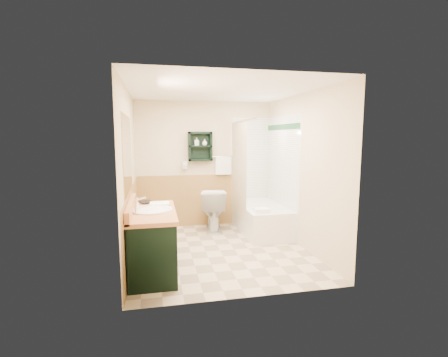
# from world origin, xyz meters

# --- Properties ---
(floor) EXTENTS (3.00, 3.00, 0.00)m
(floor) POSITION_xyz_m (0.00, 0.00, 0.00)
(floor) COLOR beige
(floor) RESTS_ON ground
(back_wall) EXTENTS (2.60, 0.04, 2.40)m
(back_wall) POSITION_xyz_m (0.00, 1.52, 1.20)
(back_wall) COLOR beige
(back_wall) RESTS_ON ground
(left_wall) EXTENTS (0.04, 3.00, 2.40)m
(left_wall) POSITION_xyz_m (-1.32, 0.00, 1.20)
(left_wall) COLOR beige
(left_wall) RESTS_ON ground
(right_wall) EXTENTS (0.04, 3.00, 2.40)m
(right_wall) POSITION_xyz_m (1.32, 0.00, 1.20)
(right_wall) COLOR beige
(right_wall) RESTS_ON ground
(ceiling) EXTENTS (2.60, 3.00, 0.04)m
(ceiling) POSITION_xyz_m (0.00, 0.00, 2.42)
(ceiling) COLOR white
(ceiling) RESTS_ON back_wall
(wainscot_left) EXTENTS (2.98, 2.98, 1.00)m
(wainscot_left) POSITION_xyz_m (-1.29, 0.00, 0.50)
(wainscot_left) COLOR tan
(wainscot_left) RESTS_ON left_wall
(wainscot_back) EXTENTS (2.58, 2.58, 1.00)m
(wainscot_back) POSITION_xyz_m (0.00, 1.49, 0.50)
(wainscot_back) COLOR tan
(wainscot_back) RESTS_ON back_wall
(mirror_frame) EXTENTS (1.30, 1.30, 1.00)m
(mirror_frame) POSITION_xyz_m (-1.27, -0.55, 1.50)
(mirror_frame) COLOR brown
(mirror_frame) RESTS_ON left_wall
(mirror_glass) EXTENTS (1.20, 1.20, 0.90)m
(mirror_glass) POSITION_xyz_m (-1.27, -0.55, 1.50)
(mirror_glass) COLOR white
(mirror_glass) RESTS_ON left_wall
(tile_right) EXTENTS (1.50, 1.50, 2.10)m
(tile_right) POSITION_xyz_m (1.28, 0.75, 1.05)
(tile_right) COLOR white
(tile_right) RESTS_ON right_wall
(tile_back) EXTENTS (0.95, 0.95, 2.10)m
(tile_back) POSITION_xyz_m (1.03, 1.48, 1.05)
(tile_back) COLOR white
(tile_back) RESTS_ON back_wall
(tile_accent) EXTENTS (1.50, 1.50, 0.10)m
(tile_accent) POSITION_xyz_m (1.27, 0.75, 1.90)
(tile_accent) COLOR #144925
(tile_accent) RESTS_ON right_wall
(wall_shelf) EXTENTS (0.45, 0.15, 0.55)m
(wall_shelf) POSITION_xyz_m (-0.10, 1.41, 1.55)
(wall_shelf) COLOR black
(wall_shelf) RESTS_ON back_wall
(hair_dryer) EXTENTS (0.10, 0.24, 0.18)m
(hair_dryer) POSITION_xyz_m (-0.40, 1.43, 1.20)
(hair_dryer) COLOR silver
(hair_dryer) RESTS_ON back_wall
(towel_bar) EXTENTS (0.40, 0.06, 0.40)m
(towel_bar) POSITION_xyz_m (0.35, 1.45, 1.35)
(towel_bar) COLOR white
(towel_bar) RESTS_ON back_wall
(curtain_rod) EXTENTS (0.03, 1.60, 0.03)m
(curtain_rod) POSITION_xyz_m (0.53, 0.75, 2.00)
(curtain_rod) COLOR silver
(curtain_rod) RESTS_ON back_wall
(shower_curtain) EXTENTS (1.05, 1.05, 1.70)m
(shower_curtain) POSITION_xyz_m (0.53, 0.92, 1.15)
(shower_curtain) COLOR beige
(shower_curtain) RESTS_ON curtain_rod
(vanity) EXTENTS (0.59, 1.27, 0.80)m
(vanity) POSITION_xyz_m (-0.99, -0.58, 0.40)
(vanity) COLOR black
(vanity) RESTS_ON ground
(bathtub) EXTENTS (0.75, 1.50, 0.50)m
(bathtub) POSITION_xyz_m (0.93, 0.81, 0.25)
(bathtub) COLOR white
(bathtub) RESTS_ON ground
(toilet) EXTENTS (0.55, 0.85, 0.78)m
(toilet) POSITION_xyz_m (0.09, 1.09, 0.39)
(toilet) COLOR white
(toilet) RESTS_ON ground
(counter_towel) EXTENTS (0.26, 0.20, 0.04)m
(counter_towel) POSITION_xyz_m (-0.89, -0.30, 0.82)
(counter_towel) COLOR white
(counter_towel) RESTS_ON vanity
(vanity_book) EXTENTS (0.16, 0.07, 0.22)m
(vanity_book) POSITION_xyz_m (-1.16, -0.09, 0.91)
(vanity_book) COLOR black
(vanity_book) RESTS_ON vanity
(tub_towel) EXTENTS (0.23, 0.20, 0.07)m
(tub_towel) POSITION_xyz_m (0.74, 0.24, 0.54)
(tub_towel) COLOR white
(tub_towel) RESTS_ON bathtub
(soap_bottle_a) EXTENTS (0.12, 0.17, 0.07)m
(soap_bottle_a) POSITION_xyz_m (-0.16, 1.40, 1.60)
(soap_bottle_a) COLOR white
(soap_bottle_a) RESTS_ON wall_shelf
(soap_bottle_b) EXTENTS (0.13, 0.14, 0.09)m
(soap_bottle_b) POSITION_xyz_m (-0.01, 1.40, 1.61)
(soap_bottle_b) COLOR white
(soap_bottle_b) RESTS_ON wall_shelf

